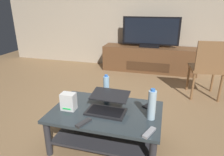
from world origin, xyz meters
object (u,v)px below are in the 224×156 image
dining_chair (208,66)px  laptop (108,105)px  water_bottle_near (152,105)px  tv_remote (149,133)px  media_cabinet (149,59)px  television (151,33)px  coffee_table (106,121)px  cell_phone (149,105)px  water_bottle_far (106,87)px  soundbar_remote (84,123)px  router_box (69,101)px

dining_chair → laptop: size_ratio=2.31×
water_bottle_near → tv_remote: 0.27m
media_cabinet → television: size_ratio=1.69×
coffee_table → cell_phone: cell_phone is taller
water_bottle_far → soundbar_remote: bearing=-94.6°
water_bottle_far → tv_remote: bearing=-45.8°
water_bottle_near → soundbar_remote: (-0.55, -0.24, -0.13)m
cell_phone → media_cabinet: bearing=126.0°
laptop → tv_remote: laptop is taller
coffee_table → media_cabinet: (0.18, 2.55, -0.01)m
dining_chair → tv_remote: dining_chair is taller
media_cabinet → soundbar_remote: bearing=-96.0°
water_bottle_far → tv_remote: 0.75m
media_cabinet → water_bottle_far: (-0.25, -2.28, 0.25)m
television → laptop: (-0.17, -2.51, -0.37)m
soundbar_remote → laptop: bearing=88.3°
television → dining_chair: bearing=-49.3°
coffee_table → router_box: (-0.36, -0.07, 0.20)m
laptop → media_cabinet: bearing=86.3°
router_box → water_bottle_near: size_ratio=0.58×
tv_remote → laptop: bearing=168.9°
soundbar_remote → tv_remote: bearing=23.9°
cell_phone → tv_remote: bearing=-53.6°
router_box → soundbar_remote: bearing=-39.8°
dining_chair → water_bottle_near: bearing=-115.2°
water_bottle_near → soundbar_remote: size_ratio=1.81×
dining_chair → water_bottle_far: size_ratio=3.30×
media_cabinet → cell_phone: 2.36m
coffee_table → water_bottle_far: bearing=106.2°
television → cell_phone: size_ratio=8.14×
water_bottle_near → laptop: bearing=174.0°
media_cabinet → cell_phone: (0.22, -2.34, 0.13)m
tv_remote → soundbar_remote: same height
soundbar_remote → cell_phone: bearing=65.9°
television → cell_phone: 2.37m
tv_remote → water_bottle_far: bearing=156.0°
router_box → water_bottle_near: (0.79, 0.04, 0.05)m
laptop → water_bottle_far: size_ratio=1.43×
cell_phone → dining_chair: bearing=90.1°
media_cabinet → dining_chair: (0.94, -1.12, 0.24)m
water_bottle_near → cell_phone: (-0.04, 0.23, -0.13)m
television → cell_phone: television is taller
television → water_bottle_far: 2.29m
soundbar_remote → water_bottle_far: bearing=108.6°
dining_chair → water_bottle_far: dining_chair is taller
laptop → soundbar_remote: laptop is taller
cell_phone → soundbar_remote: bearing=-106.6°
cell_phone → tv_remote: size_ratio=0.88×
router_box → water_bottle_near: bearing=3.0°
television → cell_phone: bearing=-84.7°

